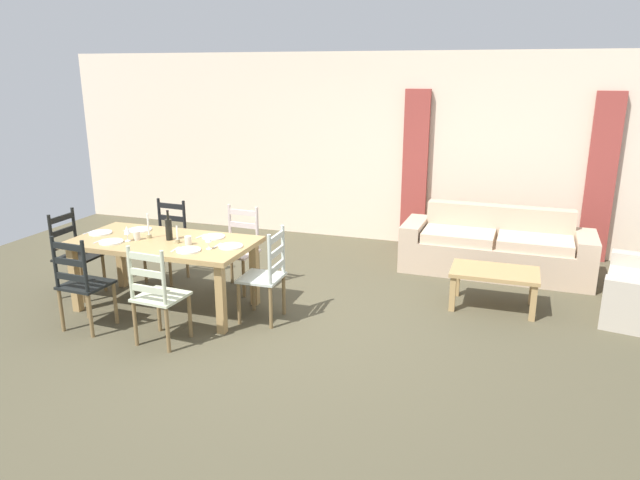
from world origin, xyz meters
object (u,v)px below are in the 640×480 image
wine_bottle (169,229)px  dining_chair_near_left (82,283)px  wine_glass_near_right (208,238)px  coffee_cup_secondary (137,236)px  coffee_table (494,276)px  dining_chair_far_left (167,241)px  coffee_cup_primary (188,240)px  dining_chair_head_east (266,275)px  couch (496,249)px  dining_chair_far_right (239,249)px  wine_glass_near_left (127,231)px  dining_chair_head_west (74,254)px  dining_table (164,248)px  dining_chair_near_right (157,295)px

wine_bottle → dining_chair_near_left: bearing=-123.4°
wine_glass_near_right → coffee_cup_secondary: (-0.87, 0.05, -0.07)m
wine_bottle → coffee_table: size_ratio=0.35×
dining_chair_far_left → coffee_cup_primary: 1.22m
dining_chair_near_left → coffee_cup_secondary: bearing=74.3°
dining_chair_head_east → couch: 3.12m
dining_chair_far_right → wine_glass_near_left: size_ratio=5.96×
dining_chair_head_west → wine_bottle: size_ratio=3.04×
dining_chair_head_east → dining_chair_head_west: bearing=-179.1°
dining_chair_head_west → coffee_table: 4.60m
dining_chair_far_left → wine_glass_near_right: bearing=-40.2°
dining_table → wine_glass_near_left: size_ratio=11.80×
wine_glass_near_left → coffee_table: 3.87m
dining_chair_near_right → dining_chair_far_right: (0.07, 1.54, 0.00)m
wine_bottle → wine_glass_near_left: bearing=-155.4°
dining_chair_near_left → wine_glass_near_right: size_ratio=5.96×
dining_chair_near_left → wine_glass_near_right: bearing=29.9°
wine_bottle → dining_chair_near_right: bearing=-66.0°
dining_chair_near_left → dining_chair_far_left: bearing=91.0°
dining_chair_far_right → wine_bottle: size_ratio=3.04×
dining_chair_far_right → wine_glass_near_right: bearing=-82.0°
dining_table → wine_glass_near_left: bearing=-156.1°
dining_chair_head_east → coffee_cup_secondary: dining_chair_head_east is taller
couch → coffee_cup_primary: bearing=-140.8°
wine_bottle → couch: wine_bottle is taller
wine_bottle → wine_glass_near_right: (0.55, -0.16, -0.01)m
wine_bottle → dining_chair_far_right: bearing=60.0°
dining_chair_near_right → coffee_cup_secondary: (-0.68, 0.70, 0.32)m
dining_chair_head_east → dining_chair_near_left: bearing=-153.9°
dining_chair_near_left → dining_chair_head_west: same height
dining_table → wine_glass_near_left: wine_glass_near_left is taller
dining_table → dining_chair_head_west: dining_chair_head_west is taller
dining_chair_far_left → dining_chair_head_east: 1.78m
dining_chair_near_right → coffee_table: dining_chair_near_right is taller
dining_chair_near_left → dining_chair_head_east: size_ratio=1.00×
coffee_cup_secondary → wine_glass_near_left: bearing=-132.5°
wine_glass_near_right → coffee_table: bearing=24.7°
dining_chair_head_west → coffee_cup_secondary: size_ratio=10.67×
couch → coffee_table: bearing=-88.4°
dining_chair_head_west → couch: (4.43, 2.32, -0.19)m
dining_chair_near_right → dining_chair_head_east: same height
dining_chair_near_left → dining_chair_far_right: size_ratio=1.00×
wine_bottle → coffee_table: (3.24, 1.07, -0.51)m
dining_chair_far_left → dining_chair_near_right: bearing=-60.2°
dining_chair_far_left → wine_glass_near_left: 1.02m
dining_table → couch: bearing=35.5°
wine_bottle → wine_glass_near_left: wine_bottle is taller
dining_chair_far_right → wine_glass_near_left: (-0.81, -0.91, 0.38)m
dining_chair_head_east → wine_glass_near_right: (-0.53, -0.17, 0.38)m
dining_chair_far_right → dining_chair_head_east: 0.98m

